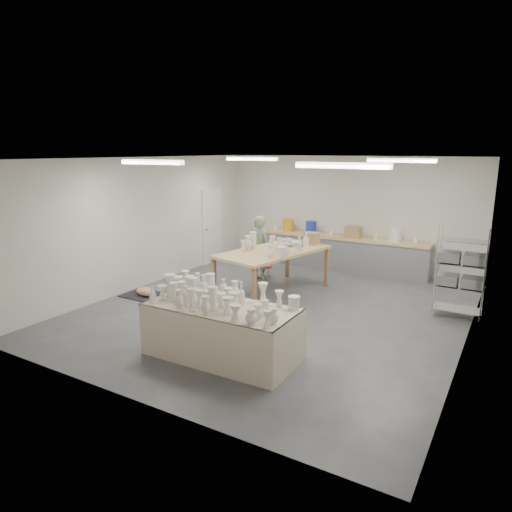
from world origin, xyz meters
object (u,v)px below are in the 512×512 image
Objects in this scene: drying_table at (221,328)px; red_stool at (266,267)px; potter at (261,248)px; work_table at (277,250)px.

red_stool is at bearing 109.76° from drying_table.
potter is 4.09× the size of red_stool.
work_table is at bearing 156.74° from potter.
potter reaches higher than red_stool.
drying_table is 4.66m from red_stool.
work_table is (-0.79, 3.33, 0.52)m from drying_table.
drying_table is 0.83× the size of work_table.
potter is (-0.85, 0.75, -0.18)m from work_table.
red_stool is at bearing -71.80° from potter.
drying_table is 4.41m from potter.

